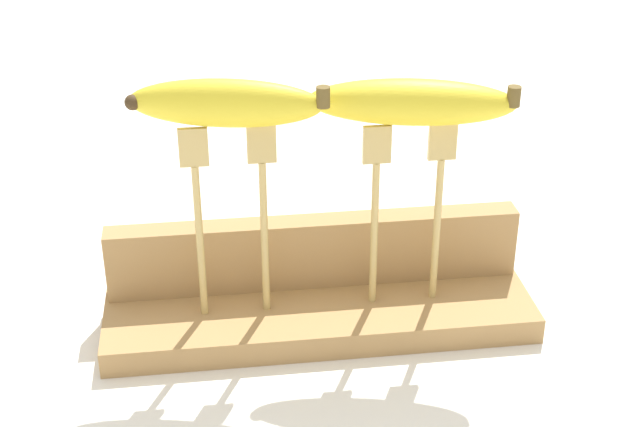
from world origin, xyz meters
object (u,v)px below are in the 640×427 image
(fork_stand_left, at_px, (231,207))
(banana_raised_left, at_px, (226,105))
(banana_raised_right, at_px, (413,104))
(fork_stand_right, at_px, (408,200))
(fork_fallen_near, at_px, (463,258))

(fork_stand_left, relative_size, banana_raised_left, 1.10)
(fork_stand_left, bearing_deg, banana_raised_right, 0.00)
(fork_stand_right, distance_m, banana_raised_left, 0.19)
(fork_stand_right, distance_m, fork_fallen_near, 0.20)
(fork_stand_right, bearing_deg, banana_raised_left, 180.00)
(fork_fallen_near, bearing_deg, banana_raised_left, -156.71)
(fork_stand_left, xyz_separation_m, banana_raised_left, (-0.00, 0.00, 0.10))
(fork_stand_right, bearing_deg, banana_raised_right, 168.74)
(banana_raised_left, distance_m, banana_raised_right, 0.16)
(fork_stand_left, height_order, fork_stand_right, fork_stand_left)
(banana_raised_left, bearing_deg, fork_stand_right, -0.00)
(fork_stand_right, height_order, fork_fallen_near, fork_stand_right)
(fork_stand_left, height_order, banana_raised_left, banana_raised_left)
(banana_raised_right, bearing_deg, banana_raised_left, 180.00)
(fork_stand_left, bearing_deg, fork_fallen_near, 23.30)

